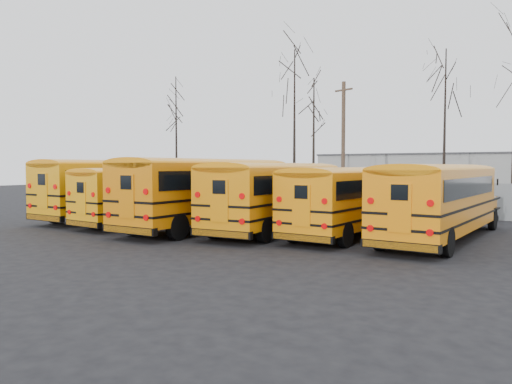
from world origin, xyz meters
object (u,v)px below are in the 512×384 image
Objects in this scene: bus_a at (128,184)px; bus_c at (212,187)px; bus_d at (279,190)px; utility_pole_left at (343,142)px; bus_e at (355,195)px; bus_b at (160,190)px; bus_f at (440,195)px.

bus_a is 6.80m from bus_c.
bus_d is at bearing 16.43° from bus_c.
bus_d is 1.24× the size of utility_pole_left.
bus_d is at bearing 0.47° from bus_a.
bus_b is at bearing -170.13° from bus_e.
bus_b is at bearing -82.54° from utility_pole_left.
bus_a is at bearing -176.33° from bus_e.
bus_d is 1.07× the size of bus_e.
bus_d reaches higher than bus_e.
bus_d is (3.11, 0.91, -0.12)m from bus_c.
bus_e is at bearing 5.20° from bus_d.
bus_e is 1.16× the size of utility_pole_left.
bus_e reaches higher than bus_b.
utility_pole_left reaches higher than bus_d.
bus_f is 17.68m from utility_pole_left.
utility_pole_left is at bearing 116.23° from bus_e.
bus_e is at bearing 3.06° from bus_a.
bus_a is at bearing -175.97° from bus_f.
bus_a is 1.05× the size of bus_d.
bus_b is 0.88× the size of bus_c.
bus_f is (10.00, 1.63, -0.16)m from bus_c.
bus_a is 1.00× the size of bus_c.
bus_f is at bearing 1.85° from bus_d.
bus_c is at bearing -7.57° from bus_a.
bus_b is 6.51m from bus_d.
bus_c is 1.31× the size of utility_pole_left.
bus_a is 16.52m from utility_pole_left.
utility_pole_left reaches higher than bus_c.
utility_pole_left is at bearing 66.92° from bus_a.
bus_a is 1.14× the size of bus_b.
bus_b is at bearing -14.74° from bus_a.
bus_e is at bearing -175.43° from bus_f.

